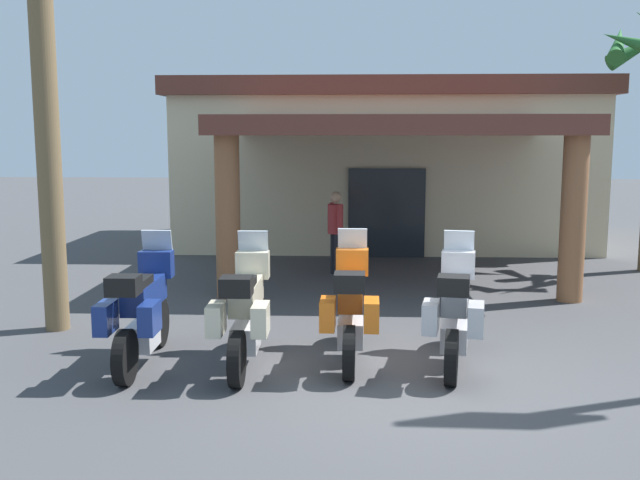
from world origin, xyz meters
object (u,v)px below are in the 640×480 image
object	(u,v)px
motorcycle_blue	(142,311)
motel_building	(383,161)
motorcycle_cream	(245,312)
motorcycle_silver	(455,311)
pedestrian	(335,226)
motorcycle_orange	(351,307)

from	to	relation	value
motorcycle_blue	motel_building	bearing A→B (deg)	-18.88
motorcycle_cream	motorcycle_silver	xyz separation A→B (m)	(2.61, 0.21, 0.00)
pedestrian	motorcycle_cream	bearing A→B (deg)	57.88
motorcycle_blue	motorcycle_silver	bearing A→B (deg)	-88.71
motel_building	motorcycle_blue	xyz separation A→B (m)	(-3.23, -10.70, -1.48)
motorcycle_orange	motorcycle_blue	bearing A→B (deg)	97.49
motorcycle_orange	motorcycle_silver	xyz separation A→B (m)	(1.30, -0.11, 0.00)
motel_building	motorcycle_orange	world-z (taller)	motel_building
motel_building	motorcycle_silver	world-z (taller)	motel_building
motorcycle_cream	pedestrian	size ratio (longest dim) A/B	1.28
motel_building	motorcycle_blue	distance (m)	11.28
motorcycle_orange	pedestrian	size ratio (longest dim) A/B	1.28
motorcycle_silver	pedestrian	xyz separation A→B (m)	(-1.75, 5.88, 0.30)
motel_building	motorcycle_cream	xyz separation A→B (m)	(-1.92, -10.68, -1.48)
motorcycle_blue	motorcycle_silver	xyz separation A→B (m)	(3.91, 0.23, 0.00)
motel_building	motorcycle_silver	size ratio (longest dim) A/B	4.93
motel_building	motorcycle_silver	bearing A→B (deg)	-87.37
motorcycle_orange	pedestrian	bearing A→B (deg)	4.52
motorcycle_blue	motorcycle_orange	xyz separation A→B (m)	(2.61, 0.34, 0.00)
motorcycle_silver	pedestrian	size ratio (longest dim) A/B	1.28
pedestrian	motel_building	bearing A→B (deg)	-127.16
motorcycle_blue	motorcycle_orange	distance (m)	2.63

